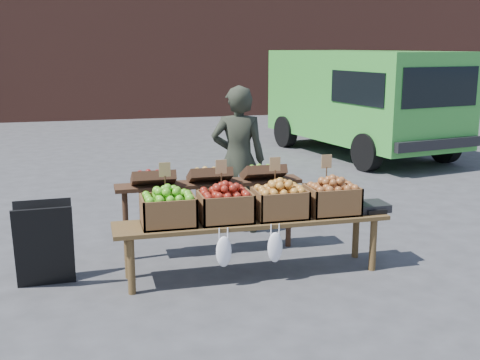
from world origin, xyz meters
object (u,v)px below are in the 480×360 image
object	(u,v)px
vendor	(238,160)
weighing_scale	(370,207)
crate_russet_pears	(225,207)
crate_green_apples	(332,200)
crate_golden_apples	(168,211)
back_table	(210,207)
crate_red_apples	(280,203)
chalkboard_sign	(44,244)
display_bench	(253,247)
delivery_van	(361,103)

from	to	relation	value
vendor	weighing_scale	distance (m)	1.78
crate_russet_pears	crate_green_apples	bearing A→B (deg)	0.00
weighing_scale	crate_green_apples	bearing A→B (deg)	180.00
crate_golden_apples	crate_green_apples	distance (m)	1.65
back_table	crate_red_apples	bearing A→B (deg)	-52.35
chalkboard_sign	vendor	bearing A→B (deg)	26.22
back_table	display_bench	size ratio (longest dim) A/B	0.78
display_bench	crate_red_apples	world-z (taller)	crate_red_apples
delivery_van	crate_russet_pears	world-z (taller)	delivery_van
delivery_van	back_table	size ratio (longest dim) A/B	2.25
vendor	crate_golden_apples	bearing A→B (deg)	69.25
crate_golden_apples	crate_russet_pears	xyz separation A→B (m)	(0.55, 0.00, 0.00)
vendor	back_table	size ratio (longest dim) A/B	0.84
vendor	weighing_scale	bearing A→B (deg)	141.57
chalkboard_sign	back_table	size ratio (longest dim) A/B	0.38
delivery_van	crate_russet_pears	size ratio (longest dim) A/B	9.45
crate_russet_pears	crate_red_apples	world-z (taller)	same
vendor	weighing_scale	world-z (taller)	vendor
back_table	crate_russet_pears	world-z (taller)	back_table
vendor	weighing_scale	size ratio (longest dim) A/B	5.21
vendor	crate_russet_pears	bearing A→B (deg)	86.43
crate_golden_apples	crate_red_apples	xyz separation A→B (m)	(1.10, 0.00, 0.00)
delivery_van	vendor	xyz separation A→B (m)	(-3.76, -4.54, -0.17)
vendor	crate_green_apples	xyz separation A→B (m)	(0.61, -1.42, -0.18)
delivery_van	display_bench	world-z (taller)	delivery_van
vendor	display_bench	distance (m)	1.56
chalkboard_sign	weighing_scale	xyz separation A→B (m)	(3.22, -0.22, 0.21)
back_table	crate_green_apples	bearing A→B (deg)	-33.08
chalkboard_sign	crate_russet_pears	xyz separation A→B (m)	(1.69, -0.22, 0.31)
display_bench	crate_red_apples	bearing A→B (deg)	0.00
back_table	crate_red_apples	world-z (taller)	back_table
crate_russet_pears	crate_green_apples	distance (m)	1.10
back_table	weighing_scale	bearing A→B (deg)	-25.19
delivery_van	crate_red_apples	xyz separation A→B (m)	(-3.70, -5.96, -0.35)
crate_green_apples	weighing_scale	xyz separation A→B (m)	(0.43, 0.00, -0.10)
vendor	weighing_scale	xyz separation A→B (m)	(1.03, -1.42, -0.28)
delivery_van	crate_green_apples	distance (m)	6.76
crate_russet_pears	crate_red_apples	xyz separation A→B (m)	(0.55, 0.00, 0.00)
crate_green_apples	weighing_scale	bearing A→B (deg)	0.00
crate_russet_pears	crate_golden_apples	bearing A→B (deg)	180.00
crate_golden_apples	vendor	bearing A→B (deg)	53.76
crate_red_apples	weighing_scale	distance (m)	0.98
crate_red_apples	crate_green_apples	world-z (taller)	same
crate_russet_pears	weighing_scale	bearing A→B (deg)	0.00
chalkboard_sign	back_table	bearing A→B (deg)	13.89
delivery_van	weighing_scale	size ratio (longest dim) A/B	13.89
back_table	weighing_scale	world-z (taller)	back_table
crate_red_apples	vendor	bearing A→B (deg)	92.40
delivery_van	crate_green_apples	world-z (taller)	delivery_van
delivery_van	display_bench	distance (m)	7.21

